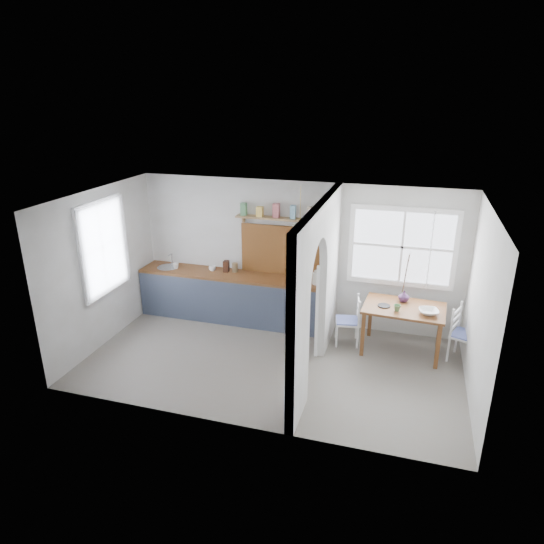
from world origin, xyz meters
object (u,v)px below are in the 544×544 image
(chair_right, at_px, (466,335))
(vase, at_px, (404,296))
(dining_table, at_px, (402,329))
(chair_left, at_px, (347,320))
(kettle, at_px, (317,277))

(chair_right, height_order, vase, vase)
(dining_table, xyz_separation_m, chair_right, (0.97, -0.03, 0.06))
(chair_left, xyz_separation_m, chair_right, (1.86, -0.05, 0.03))
(chair_right, distance_m, vase, 1.11)
(chair_left, bearing_deg, vase, 92.37)
(vase, bearing_deg, dining_table, -83.89)
(kettle, bearing_deg, chair_right, -6.02)
(dining_table, xyz_separation_m, vase, (-0.02, 0.22, 0.49))
(chair_left, bearing_deg, chair_right, 77.63)
(dining_table, bearing_deg, chair_right, 1.87)
(chair_right, xyz_separation_m, kettle, (-2.46, 0.34, 0.57))
(chair_right, height_order, kettle, kettle)
(chair_left, distance_m, vase, 1.01)
(chair_left, height_order, vase, vase)
(chair_left, height_order, kettle, kettle)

